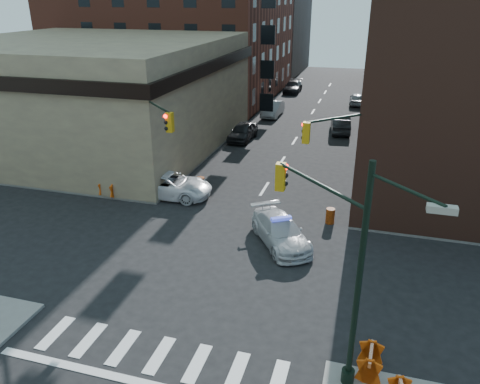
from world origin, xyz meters
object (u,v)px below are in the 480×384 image
Objects in this scene: barrel_bank at (201,185)px; barricade_nw_a at (108,189)px; police_car at (281,231)px; pedestrian_a at (143,177)px; barricade_se_a at (370,362)px; parked_car_wnear at (243,131)px; parked_car_enear at (341,124)px; barrel_road at (330,216)px; parked_car_wfar at (273,109)px; pickup at (169,185)px; pedestrian_b at (110,164)px.

barrel_bank is 0.84× the size of barricade_nw_a.
pedestrian_a is (-10.38, 4.60, 0.31)m from police_car.
barrel_bank is 0.79× the size of barricade_se_a.
parked_car_wnear is 13.92m from pedestrian_a.
parked_car_enear is 19.36m from barrel_bank.
barricade_nw_a is (-14.39, -0.30, 0.15)m from barrel_road.
barricade_se_a is at bearing -63.05° from parked_car_wnear.
parked_car_enear reaches higher than parked_car_wfar.
parked_car_enear reaches higher than barricade_se_a.
parked_car_wnear is 17.76m from barrel_road.
barrel_road is at bearing 15.43° from barricade_se_a.
parked_car_wnear is 16.01m from barricade_nw_a.
barrel_road is at bearing -54.98° from parked_car_wnear.
barricade_se_a is at bearing -40.57° from pedestrian_a.
police_car is 9.42m from pickup.
barricade_se_a is 1.06× the size of barricade_nw_a.
pedestrian_b is at bearing 121.55° from police_car.
barrel_road is at bearing -6.24° from pedestrian_a.
pedestrian_a is (-3.79, -23.31, 0.25)m from parked_car_wfar.
pedestrian_a is 3.89m from barrel_bank.
barrel_bank is at bearing 14.27° from pedestrian_a.
parked_car_enear reaches higher than barrel_road.
barricade_se_a is (13.29, -12.77, -0.16)m from pickup.
police_car reaches higher than barrel_road.
pickup is at bearing -92.23° from parked_car_wnear.
pedestrian_b reaches higher than parked_car_enear.
parked_car_wfar is 3.72× the size of barricade_se_a.
barricade_nw_a is at bearing -135.13° from pedestrian_a.
pickup is 1.23× the size of parked_car_wnear.
parked_car_wfar is 38.18m from barricade_se_a.
pedestrian_b is (-15.28, -16.68, 0.13)m from parked_car_enear.
barricade_se_a is at bearing 89.11° from parked_car_enear.
parked_car_wfar is at bearing 109.79° from barrel_road.
barrel_road is at bearing -14.68° from barrel_bank.
pedestrian_b is at bearing 152.06° from pedestrian_a.
pedestrian_a is at bearing 122.66° from police_car.
parked_car_enear is at bearing 9.68° from barricade_se_a.
parked_car_wfar reaches higher than barrel_bank.
pedestrian_a reaches higher than police_car.
parked_car_wnear is 0.97× the size of parked_car_enear.
parked_car_enear is at bearing 93.32° from barrel_road.
barrel_road is 0.71× the size of barricade_se_a.
parked_car_wfar is 2.69× the size of pedestrian_a.
pedestrian_b reaches higher than parked_car_wfar.
parked_car_wnear reaches higher than barricade_nw_a.
pickup is at bearing -46.77° from pedestrian_b.
pickup is at bearing 28.72° from barricade_nw_a.
pedestrian_a reaches higher than pedestrian_b.
pedestrian_a is at bearing 78.12° from pickup.
barrel_road is 0.76× the size of barricade_nw_a.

